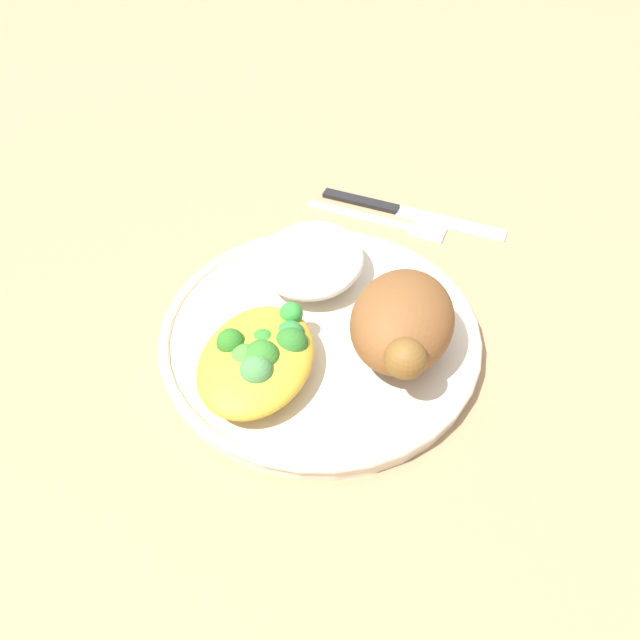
# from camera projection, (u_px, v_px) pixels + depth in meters

# --- Properties ---
(ground_plane) EXTENTS (2.00, 2.00, 0.00)m
(ground_plane) POSITION_uv_depth(u_px,v_px,m) (320.00, 343.00, 0.56)
(ground_plane) COLOR #A17D56
(plate) EXTENTS (0.26, 0.26, 0.02)m
(plate) POSITION_uv_depth(u_px,v_px,m) (320.00, 336.00, 0.55)
(plate) COLOR beige
(plate) RESTS_ON ground_plane
(roasted_chicken) EXTENTS (0.11, 0.08, 0.06)m
(roasted_chicken) POSITION_uv_depth(u_px,v_px,m) (401.00, 326.00, 0.50)
(roasted_chicken) COLOR brown
(roasted_chicken) RESTS_ON plate
(rice_pile) EXTENTS (0.10, 0.09, 0.03)m
(rice_pile) POSITION_uv_depth(u_px,v_px,m) (312.00, 259.00, 0.58)
(rice_pile) COLOR white
(rice_pile) RESTS_ON plate
(mac_cheese_with_broccoli) EXTENTS (0.11, 0.08, 0.04)m
(mac_cheese_with_broccoli) POSITION_uv_depth(u_px,v_px,m) (259.00, 357.00, 0.50)
(mac_cheese_with_broccoli) COLOR gold
(mac_cheese_with_broccoli) RESTS_ON plate
(fork) EXTENTS (0.02, 0.14, 0.01)m
(fork) POSITION_uv_depth(u_px,v_px,m) (384.00, 220.00, 0.67)
(fork) COLOR silver
(fork) RESTS_ON ground_plane
(knife) EXTENTS (0.03, 0.19, 0.01)m
(knife) POSITION_uv_depth(u_px,v_px,m) (397.00, 209.00, 0.68)
(knife) COLOR black
(knife) RESTS_ON ground_plane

